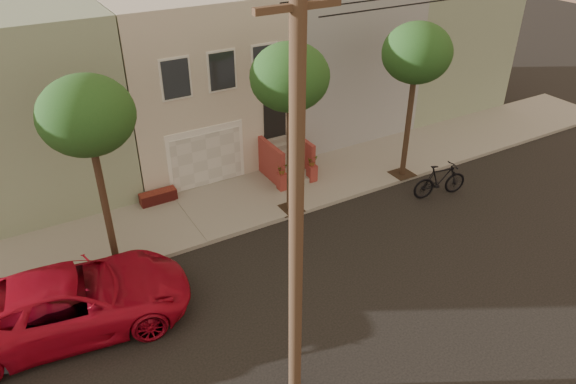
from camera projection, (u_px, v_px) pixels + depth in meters
ground at (324, 279)px, 16.90m from camera, size 90.00×90.00×0.00m
sidewalk at (249, 200)px, 20.84m from camera, size 40.00×3.70×0.15m
house_row at (186, 70)px, 23.36m from camera, size 33.10×11.70×7.00m
tree_left at (87, 117)px, 14.74m from camera, size 2.70×2.57×6.30m
tree_mid at (290, 78)px, 17.55m from camera, size 2.70×2.57×6.30m
tree_right at (417, 54)px, 19.92m from camera, size 2.70×2.57×6.30m
pickup_truck at (72, 301)px, 14.71m from camera, size 6.80×3.82×1.79m
motorcycle at (440, 180)px, 20.95m from camera, size 2.39×1.08×1.39m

